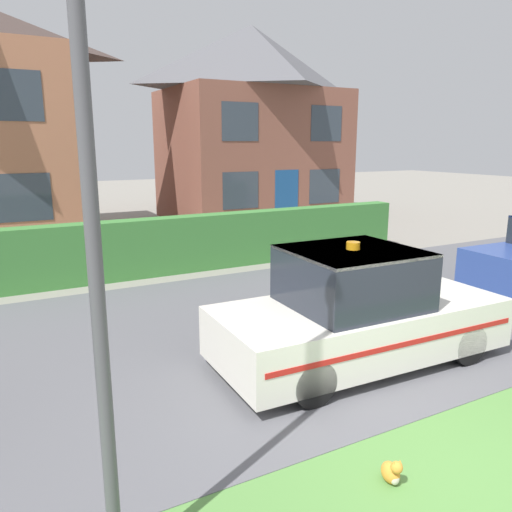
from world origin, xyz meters
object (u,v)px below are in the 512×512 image
Objects in this scene: house_right at (251,123)px; street_lamp at (82,84)px; police_car at (357,313)px; wheelie_bin at (61,250)px; cat at (392,472)px.

house_right reaches higher than street_lamp.
street_lamp is at bearing -150.69° from police_car.
wheelie_bin is at bearing 84.56° from street_lamp.
cat is 0.04× the size of house_right.
house_right reaches higher than police_car.
house_right is 10.80m from wheelie_bin.
cat is (-1.41, -2.24, -0.62)m from police_car.
cat is at bearing -120.59° from police_car.
house_right is at bearing 53.28° from wheelie_bin.
police_car reaches higher than cat.
cat is 0.05× the size of street_lamp.
police_car is at bearing 27.70° from street_lamp.
wheelie_bin is 9.65m from street_lamp.
wheelie_bin is 0.20× the size of street_lamp.
street_lamp reaches higher than cat.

